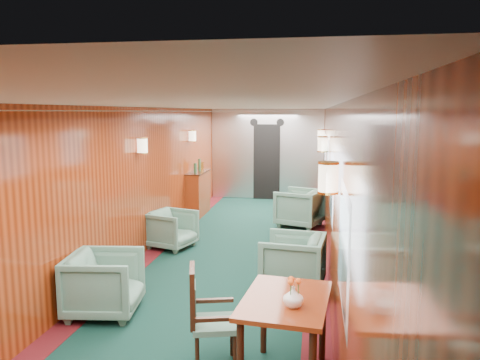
{
  "coord_description": "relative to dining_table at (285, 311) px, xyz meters",
  "views": [
    {
      "loc": [
        1.3,
        -6.49,
        2.33
      ],
      "look_at": [
        0.0,
        1.44,
        1.15
      ],
      "focal_mm": 35.0,
      "sensor_mm": 36.0,
      "label": 1
    }
  ],
  "objects": [
    {
      "name": "wall_sconces",
      "position": [
        -1.07,
        3.26,
        1.15
      ],
      "size": [
        2.97,
        7.97,
        0.25
      ],
      "color": "#FFECC6",
      "rests_on": "ground"
    },
    {
      "name": "dining_table",
      "position": [
        0.0,
        0.0,
        0.0
      ],
      "size": [
        0.81,
        1.08,
        0.76
      ],
      "rotation": [
        0.0,
        0.0,
        -0.1
      ],
      "color": "maroon",
      "rests_on": "ground"
    },
    {
      "name": "side_chair",
      "position": [
        -0.74,
        0.12,
        -0.12
      ],
      "size": [
        0.51,
        0.53,
        0.95
      ],
      "rotation": [
        0.0,
        0.0,
        0.26
      ],
      "color": "#225046",
      "rests_on": "ground"
    },
    {
      "name": "flower_vase",
      "position": [
        0.07,
        -0.17,
        0.21
      ],
      "size": [
        0.19,
        0.19,
        0.17
      ],
      "primitive_type": "imported",
      "rotation": [
        0.0,
        0.0,
        0.2
      ],
      "color": "silver",
      "rests_on": "dining_table"
    },
    {
      "name": "windows_right",
      "position": [
        0.42,
        2.94,
        0.81
      ],
      "size": [
        0.02,
        8.6,
        0.8
      ],
      "color": "silver",
      "rests_on": "ground"
    },
    {
      "name": "armchair_left_far",
      "position": [
        -2.19,
        3.73,
        -0.31
      ],
      "size": [
        0.89,
        0.88,
        0.65
      ],
      "primitive_type": "imported",
      "rotation": [
        0.0,
        0.0,
        1.26
      ],
      "color": "#225046",
      "rests_on": "ground"
    },
    {
      "name": "room",
      "position": [
        -1.07,
        2.69,
        1.0
      ],
      "size": [
        12.0,
        12.1,
        2.4
      ],
      "color": "#0D2F26",
      "rests_on": "ground"
    },
    {
      "name": "bulkhead",
      "position": [
        -1.07,
        8.6,
        0.55
      ],
      "size": [
        2.98,
        0.17,
        2.39
      ],
      "color": "silver",
      "rests_on": "ground"
    },
    {
      "name": "credenza",
      "position": [
        -2.41,
        6.37,
        -0.13
      ],
      "size": [
        0.35,
        1.11,
        1.27
      ],
      "color": "maroon",
      "rests_on": "ground"
    },
    {
      "name": "armchair_left_near",
      "position": [
        -2.15,
        1.04,
        -0.27
      ],
      "size": [
        0.89,
        0.88,
        0.73
      ],
      "primitive_type": "imported",
      "rotation": [
        0.0,
        0.0,
        1.7
      ],
      "color": "#225046",
      "rests_on": "ground"
    },
    {
      "name": "armchair_right_near",
      "position": [
        -0.04,
        2.16,
        -0.27
      ],
      "size": [
        0.89,
        0.87,
        0.73
      ],
      "primitive_type": "imported",
      "rotation": [
        0.0,
        0.0,
        -1.68
      ],
      "color": "#225046",
      "rests_on": "ground"
    },
    {
      "name": "armchair_right_far",
      "position": [
        -0.09,
        5.62,
        -0.25
      ],
      "size": [
        1.08,
        1.06,
        0.77
      ],
      "primitive_type": "imported",
      "rotation": [
        0.0,
        0.0,
        -1.91
      ],
      "color": "#225046",
      "rests_on": "ground"
    }
  ]
}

